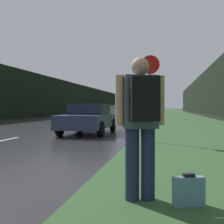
{
  "coord_description": "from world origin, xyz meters",
  "views": [
    {
      "loc": [
        5.81,
        -1.18,
        1.2
      ],
      "look_at": [
        2.78,
        14.39,
        0.93
      ],
      "focal_mm": 45.0,
      "sensor_mm": 36.0,
      "label": 1
    }
  ],
  "objects_px": {
    "car_passing_near": "(89,118)",
    "car_passing_far": "(136,111)",
    "hitchhiker_with_backpack": "(141,119)",
    "stop_sign": "(150,90)",
    "suitcase": "(189,192)",
    "car_oncoming": "(115,110)"
  },
  "relations": [
    {
      "from": "stop_sign",
      "to": "suitcase",
      "type": "height_order",
      "value": "stop_sign"
    },
    {
      "from": "stop_sign",
      "to": "car_passing_far",
      "type": "height_order",
      "value": "stop_sign"
    },
    {
      "from": "suitcase",
      "to": "car_passing_far",
      "type": "distance_m",
      "value": 29.59
    },
    {
      "from": "stop_sign",
      "to": "car_oncoming",
      "type": "distance_m",
      "value": 35.4
    },
    {
      "from": "suitcase",
      "to": "car_oncoming",
      "type": "bearing_deg",
      "value": 82.64
    },
    {
      "from": "hitchhiker_with_backpack",
      "to": "car_passing_near",
      "type": "height_order",
      "value": "hitchhiker_with_backpack"
    },
    {
      "from": "hitchhiker_with_backpack",
      "to": "car_passing_far",
      "type": "height_order",
      "value": "hitchhiker_with_backpack"
    },
    {
      "from": "stop_sign",
      "to": "hitchhiker_with_backpack",
      "type": "bearing_deg",
      "value": -87.8
    },
    {
      "from": "stop_sign",
      "to": "suitcase",
      "type": "bearing_deg",
      "value": -82.5
    },
    {
      "from": "car_passing_far",
      "to": "car_oncoming",
      "type": "relative_size",
      "value": 0.96
    },
    {
      "from": "stop_sign",
      "to": "hitchhiker_with_backpack",
      "type": "distance_m",
      "value": 6.17
    },
    {
      "from": "car_passing_near",
      "to": "car_oncoming",
      "type": "bearing_deg",
      "value": -81.8
    },
    {
      "from": "car_passing_near",
      "to": "car_passing_far",
      "type": "bearing_deg",
      "value": -90.0
    },
    {
      "from": "hitchhiker_with_backpack",
      "to": "car_passing_near",
      "type": "xyz_separation_m",
      "value": [
        -3.2,
        8.94,
        -0.36
      ]
    },
    {
      "from": "car_passing_near",
      "to": "stop_sign",
      "type": "bearing_deg",
      "value": 136.42
    },
    {
      "from": "car_passing_far",
      "to": "car_oncoming",
      "type": "xyz_separation_m",
      "value": [
        -4.57,
        11.43,
        -0.05
      ]
    },
    {
      "from": "hitchhiker_with_backpack",
      "to": "car_oncoming",
      "type": "height_order",
      "value": "hitchhiker_with_backpack"
    },
    {
      "from": "suitcase",
      "to": "car_oncoming",
      "type": "relative_size",
      "value": 0.09
    },
    {
      "from": "car_oncoming",
      "to": "stop_sign",
      "type": "bearing_deg",
      "value": -77.69
    },
    {
      "from": "stop_sign",
      "to": "car_passing_near",
      "type": "bearing_deg",
      "value": 136.42
    },
    {
      "from": "car_passing_near",
      "to": "car_passing_far",
      "type": "distance_m",
      "value": 20.32
    },
    {
      "from": "stop_sign",
      "to": "suitcase",
      "type": "xyz_separation_m",
      "value": [
        0.82,
        -6.2,
        -1.6
      ]
    }
  ]
}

